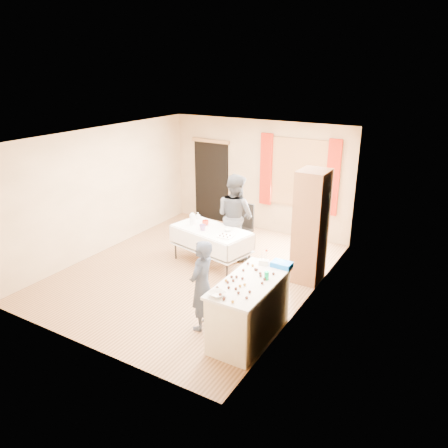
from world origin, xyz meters
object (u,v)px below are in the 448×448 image
Objects in this scene: cabinet at (311,227)px; woman at (235,216)px; party_table at (211,243)px; counter at (249,309)px; girl at (202,285)px; chair at (241,237)px.

woman is at bearing 171.43° from cabinet.
cabinet is at bearing 21.92° from party_table.
counter is 2.92m from woman.
counter is at bearing 98.86° from girl.
cabinet is at bearing -172.92° from woman.
party_table is 1.20× the size of girl.
party_table is 0.93m from chair.
girl reaches higher than counter.
party_table is 2.25m from girl.
party_table is (-1.89, -0.34, -0.59)m from cabinet.
chair is at bearing 120.58° from counter.
counter is at bearing -92.65° from cabinet.
chair is at bearing -165.42° from girl.
counter is at bearing -54.33° from chair.
woman reaches higher than girl.
counter is (-0.10, -2.16, -0.58)m from cabinet.
girl is 2.71m from woman.
counter is 1.45× the size of chair.
cabinet is 2.24m from counter.
woman is at bearing -164.12° from girl.
girl is 0.81× the size of woman.
cabinet is 1.19× the size of woman.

